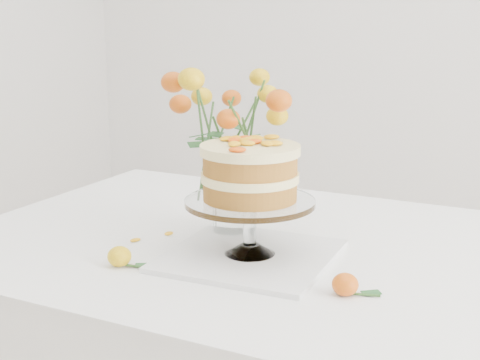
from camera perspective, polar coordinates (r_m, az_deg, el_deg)
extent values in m
cube|color=tan|center=(1.42, 3.98, -6.57)|extent=(1.40, 0.90, 0.04)
cylinder|color=tan|center=(2.14, -7.93, -10.32)|extent=(0.06, 0.06, 0.71)
cube|color=white|center=(1.41, 4.00, -5.70)|extent=(1.42, 0.92, 0.01)
cube|color=white|center=(1.86, 9.45, -4.43)|extent=(1.42, 0.01, 0.20)
cube|color=white|center=(1.82, -17.20, -5.21)|extent=(0.01, 0.92, 0.20)
cube|color=white|center=(1.33, 0.84, -6.48)|extent=(0.33, 0.33, 0.01)
cylinder|color=white|center=(1.31, 0.85, -3.83)|extent=(0.03, 0.03, 0.08)
cylinder|color=white|center=(1.30, 0.85, -1.88)|extent=(0.25, 0.25, 0.01)
cylinder|color=#AB6A26|center=(1.29, 0.86, -0.87)|extent=(0.22, 0.22, 0.04)
cylinder|color=#FBEEA2|center=(1.29, 0.86, 0.27)|extent=(0.22, 0.22, 0.02)
cylinder|color=#AB6A26|center=(1.28, 0.87, 1.42)|extent=(0.22, 0.22, 0.04)
cylinder|color=#FBEEA2|center=(1.28, 0.87, 2.62)|extent=(0.23, 0.23, 0.02)
cylinder|color=white|center=(1.48, -0.75, -4.50)|extent=(0.06, 0.06, 0.01)
cylinder|color=white|center=(1.46, -0.76, -2.64)|extent=(0.08, 0.08, 0.09)
ellipsoid|color=yellow|center=(1.31, -10.26, -6.43)|extent=(0.05, 0.05, 0.04)
cylinder|color=#2F5622|center=(1.30, -8.98, -7.34)|extent=(0.06, 0.01, 0.00)
ellipsoid|color=#B95709|center=(1.17, 8.96, -8.79)|extent=(0.05, 0.05, 0.04)
cylinder|color=#2F5622|center=(1.18, 10.53, -9.66)|extent=(0.05, 0.02, 0.00)
ellipsoid|color=#FBAD0F|center=(1.37, -2.27, -5.99)|extent=(0.03, 0.02, 0.00)
ellipsoid|color=#FBAD0F|center=(1.30, 0.77, -7.19)|extent=(0.03, 0.02, 0.00)
ellipsoid|color=#FBAD0F|center=(1.25, 1.63, -8.06)|extent=(0.03, 0.02, 0.00)
ellipsoid|color=#FBAD0F|center=(1.48, -6.09, -4.57)|extent=(0.03, 0.02, 0.00)
ellipsoid|color=#FBAD0F|center=(1.45, -8.93, -5.09)|extent=(0.03, 0.02, 0.00)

